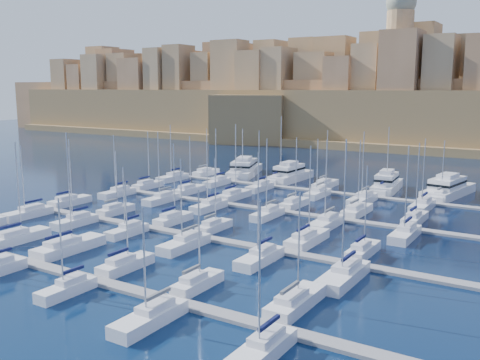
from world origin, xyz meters
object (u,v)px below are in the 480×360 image
Objects in this scene: sailboat_2 at (68,247)px; motor_yacht_b at (290,174)px; sailboat_4 at (197,283)px; motor_yacht_d at (448,188)px; motor_yacht_c at (387,184)px; motor_yacht_a at (245,169)px.

sailboat_2 is 1.04× the size of motor_yacht_b.
sailboat_4 is 0.63× the size of motor_yacht_d.
motor_yacht_d is at bearing 6.73° from motor_yacht_c.
motor_yacht_b is 1.06× the size of motor_yacht_c.
motor_yacht_a is 38.78m from motor_yacht_c.
motor_yacht_b and motor_yacht_d have the same top height.
motor_yacht_c is at bearing -1.29° from motor_yacht_b.
sailboat_2 is 68.99m from motor_yacht_b.
sailboat_4 is at bearing -71.48° from motor_yacht_b.
motor_yacht_d is (37.42, 69.94, 0.94)m from sailboat_2.
motor_yacht_d is at bearing 61.85° from sailboat_2.
sailboat_2 reaches higher than motor_yacht_b.
motor_yacht_a is at bearing 101.28° from sailboat_2.
motor_yacht_a is 1.31× the size of motor_yacht_c.
motor_yacht_d is (51.49, -0.62, 0.00)m from motor_yacht_a.
sailboat_4 reaches higher than motor_yacht_d.
motor_yacht_a is (-37.90, 72.20, 1.01)m from sailboat_4.
sailboat_2 is 23.89m from sailboat_4.
motor_yacht_d is at bearing 1.47° from motor_yacht_b.
motor_yacht_c is (24.48, -0.55, 0.00)m from motor_yacht_b.
sailboat_4 is (23.83, -1.65, -0.07)m from sailboat_2.
motor_yacht_b is at bearing 178.71° from motor_yacht_c.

